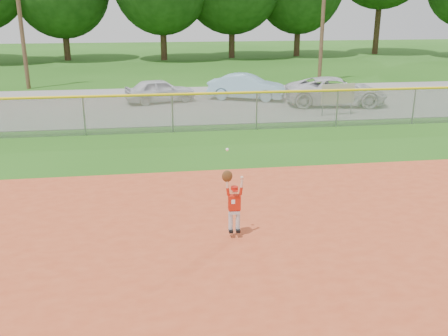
# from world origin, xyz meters

# --- Properties ---
(ground) EXTENTS (120.00, 120.00, 0.00)m
(ground) POSITION_xyz_m (0.00, 0.00, 0.00)
(ground) COLOR #225513
(ground) RESTS_ON ground
(parking_strip) EXTENTS (44.00, 10.00, 0.03)m
(parking_strip) POSITION_xyz_m (0.00, 16.00, 0.01)
(parking_strip) COLOR gray
(parking_strip) RESTS_ON ground
(car_white_a) EXTENTS (3.77, 2.33, 1.20)m
(car_white_a) POSITION_xyz_m (-0.33, 16.32, 0.63)
(car_white_a) COLOR silver
(car_white_a) RESTS_ON parking_strip
(car_blue) EXTENTS (4.19, 2.77, 1.30)m
(car_blue) POSITION_xyz_m (4.16, 16.49, 0.68)
(car_blue) COLOR #8EBDD4
(car_blue) RESTS_ON parking_strip
(car_white_b) EXTENTS (5.20, 3.00, 1.36)m
(car_white_b) POSITION_xyz_m (8.23, 14.33, 0.71)
(car_white_b) COLOR silver
(car_white_b) RESTS_ON parking_strip
(sponsor_sign) EXTENTS (1.61, 0.27, 1.44)m
(sponsor_sign) POSITION_xyz_m (7.45, 12.03, 0.95)
(sponsor_sign) COLOR gray
(sponsor_sign) RESTS_ON ground
(outfield_fence) EXTENTS (40.06, 0.10, 1.55)m
(outfield_fence) POSITION_xyz_m (0.00, 10.00, 0.88)
(outfield_fence) COLOR gray
(outfield_fence) RESTS_ON ground
(power_lines) EXTENTS (19.40, 0.24, 9.00)m
(power_lines) POSITION_xyz_m (1.00, 22.00, 4.68)
(power_lines) COLOR #4C3823
(power_lines) RESTS_ON ground
(ballplayer) EXTENTS (0.45, 0.20, 1.85)m
(ballplayer) POSITION_xyz_m (0.82, 0.46, 0.85)
(ballplayer) COLOR silver
(ballplayer) RESTS_ON ground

